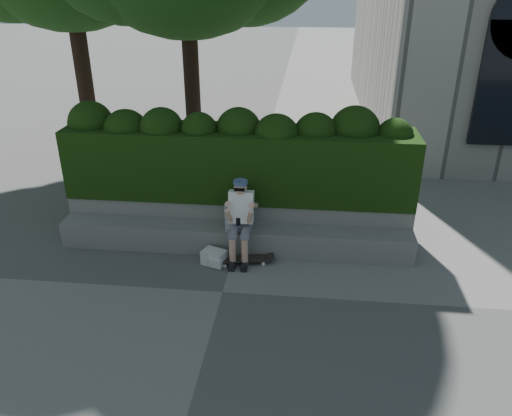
# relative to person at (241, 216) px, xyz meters

# --- Properties ---
(ground) EXTENTS (80.00, 80.00, 0.00)m
(ground) POSITION_rel_person_xyz_m (-0.14, -1.07, -0.75)
(ground) COLOR slate
(ground) RESTS_ON ground
(bench_ledge) EXTENTS (6.00, 0.45, 0.45)m
(bench_ledge) POSITION_rel_person_xyz_m (-0.14, 0.18, -0.53)
(bench_ledge) COLOR gray
(bench_ledge) RESTS_ON ground
(planter_wall) EXTENTS (6.00, 0.50, 0.75)m
(planter_wall) POSITION_rel_person_xyz_m (-0.14, 0.66, -0.38)
(planter_wall) COLOR gray
(planter_wall) RESTS_ON ground
(hedge) EXTENTS (6.00, 1.00, 1.20)m
(hedge) POSITION_rel_person_xyz_m (-0.14, 0.88, 0.60)
(hedge) COLOR black
(hedge) RESTS_ON planter_wall
(person) EXTENTS (0.40, 0.76, 1.38)m
(person) POSITION_rel_person_xyz_m (0.00, 0.00, 0.00)
(person) COLOR slate
(person) RESTS_ON ground
(skateboard) EXTENTS (0.92, 0.41, 0.09)m
(skateboard) POSITION_rel_person_xyz_m (0.07, -0.22, -0.67)
(skateboard) COLOR black
(skateboard) RESTS_ON ground
(backpack_plaid) EXTENTS (0.34, 0.23, 0.45)m
(backpack_plaid) POSITION_rel_person_xyz_m (-0.12, 0.08, -0.08)
(backpack_plaid) COLOR silver
(backpack_plaid) RESTS_ON bench_ledge
(backpack_ground) EXTENTS (0.44, 0.38, 0.24)m
(backpack_ground) POSITION_rel_person_xyz_m (-0.41, -0.28, -0.63)
(backpack_ground) COLOR silver
(backpack_ground) RESTS_ON ground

